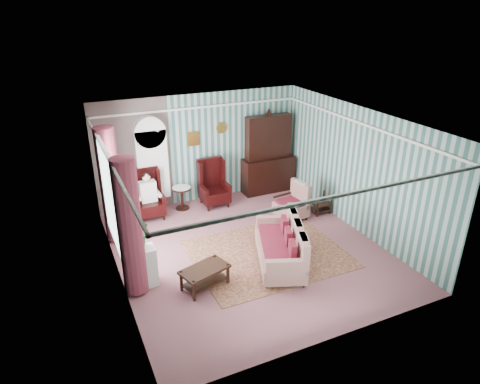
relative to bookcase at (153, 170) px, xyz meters
name	(u,v)px	position (x,y,z in m)	size (l,w,h in m)	color
floor	(249,250)	(1.35, -2.84, -1.12)	(6.00, 6.00, 0.00)	#874F54
room_shell	(218,166)	(0.73, -2.66, 0.89)	(5.53, 6.02, 2.91)	#37655F
bookcase	(153,170)	(0.00, 0.00, 0.00)	(0.80, 0.28, 2.24)	silver
dresser_hutch	(269,152)	(3.25, -0.12, 0.06)	(1.50, 0.56, 2.36)	black
wingback_left	(148,195)	(-0.25, -0.39, -0.50)	(0.76, 0.80, 1.25)	black
wingback_right	(214,184)	(1.50, -0.39, -0.50)	(0.76, 0.80, 1.25)	black
seated_woman	(148,196)	(-0.25, -0.39, -0.53)	(0.44, 0.40, 1.18)	beige
round_side_table	(182,198)	(0.65, -0.24, -0.82)	(0.50, 0.50, 0.60)	black
nest_table	(321,203)	(3.82, -1.94, -0.85)	(0.45, 0.38, 0.54)	black
plant_stand	(142,267)	(-1.05, -3.14, -0.72)	(0.55, 0.35, 0.80)	silver
rug	(267,253)	(1.65, -3.14, -1.11)	(3.20, 2.60, 0.01)	#4E1F1A
sofa	(280,240)	(1.70, -3.56, -0.58)	(1.91, 1.10, 1.08)	beige
floral_armchair	(291,202)	(2.97, -1.89, -0.67)	(0.76, 0.82, 0.89)	beige
coffee_table	(205,278)	(0.01, -3.69, -0.91)	(0.91, 0.50, 0.42)	black
potted_plant_a	(134,243)	(-1.16, -3.25, -0.11)	(0.39, 0.33, 0.43)	#204E18
potted_plant_b	(142,233)	(-0.96, -3.00, -0.09)	(0.26, 0.21, 0.47)	#1B571F
potted_plant_c	(135,237)	(-1.09, -3.04, -0.10)	(0.24, 0.24, 0.43)	#285219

